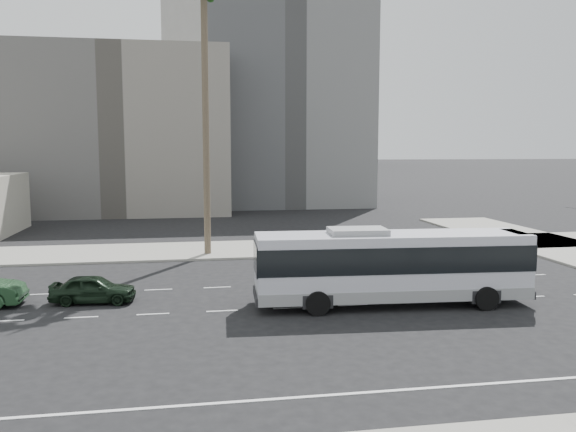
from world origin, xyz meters
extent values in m
plane|color=black|center=(0.00, 0.00, 0.00)|extent=(700.00, 700.00, 0.00)
cube|color=gray|center=(0.00, 15.50, 0.07)|extent=(120.00, 7.00, 0.15)
cube|color=#64615D|center=(-12.00, 45.00, 9.00)|extent=(24.00, 18.00, 18.00)
cube|color=#545556|center=(8.00, 52.00, 13.00)|extent=(20.00, 20.00, 26.00)
cube|color=beige|center=(-2.00, 250.00, 22.00)|extent=(42.00, 42.00, 44.00)
cube|color=beige|center=(-2.00, 250.00, 60.00)|extent=(26.00, 26.00, 32.00)
cube|color=slate|center=(45.00, 230.00, 35.00)|extent=(26.00, 26.00, 70.00)
cube|color=slate|center=(70.00, 260.00, 30.00)|extent=(22.00, 22.00, 60.00)
cube|color=silver|center=(4.78, -0.19, 1.93)|extent=(12.59, 3.43, 2.79)
cube|color=black|center=(4.78, -0.19, 2.31)|extent=(12.66, 3.49, 1.18)
cube|color=gray|center=(4.78, -0.19, 0.70)|extent=(12.62, 3.47, 0.54)
cube|color=gray|center=(3.17, -0.19, 3.44)|extent=(2.67, 1.86, 0.32)
cube|color=#262628|center=(10.69, -0.19, 3.17)|extent=(0.75, 1.97, 0.32)
cylinder|color=black|center=(8.76, -1.57, 0.54)|extent=(1.07, 0.32, 1.07)
cylinder|color=black|center=(8.76, 1.18, 0.54)|extent=(1.07, 0.32, 1.07)
cylinder|color=black|center=(1.13, -1.57, 0.54)|extent=(1.07, 0.32, 1.07)
cylinder|color=black|center=(1.13, 1.18, 0.54)|extent=(1.07, 0.32, 1.07)
imported|color=black|center=(-8.86, 2.45, 0.66)|extent=(1.92, 4.01, 1.32)
cylinder|color=brown|center=(-3.18, 13.86, 8.80)|extent=(0.48, 0.48, 17.59)
camera|label=1|loc=(-4.32, -25.45, 7.19)|focal=36.47mm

